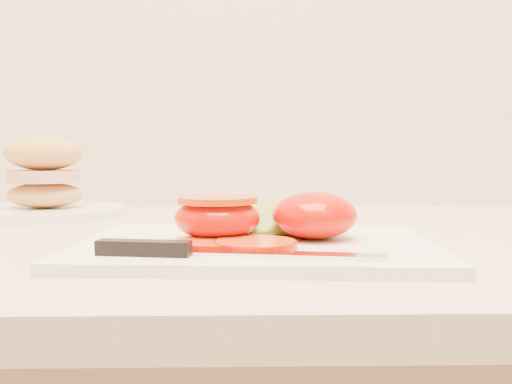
{
  "coord_description": "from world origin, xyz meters",
  "views": [
    {
      "loc": [
        -0.46,
        1.03,
        1.02
      ],
      "look_at": [
        -0.45,
        1.57,
        0.99
      ],
      "focal_mm": 40.0,
      "sensor_mm": 36.0,
      "label": 1
    }
  ],
  "objects": [
    {
      "name": "cutting_board",
      "position": [
        -0.45,
        1.56,
        0.94
      ],
      "size": [
        0.34,
        0.25,
        0.01
      ],
      "primitive_type": "cube",
      "rotation": [
        0.0,
        0.0,
        -0.07
      ],
      "color": "white",
      "rests_on": "counter"
    },
    {
      "name": "tomato_half_dome",
      "position": [
        -0.4,
        1.57,
        0.96
      ],
      "size": [
        0.08,
        0.08,
        0.04
      ],
      "primitive_type": "ellipsoid",
      "color": "red",
      "rests_on": "cutting_board"
    },
    {
      "name": "tomato_half_cut",
      "position": [
        -0.49,
        1.57,
        0.96
      ],
      "size": [
        0.08,
        0.08,
        0.04
      ],
      "color": "red",
      "rests_on": "cutting_board"
    },
    {
      "name": "tomato_slice_0",
      "position": [
        -0.45,
        1.52,
        0.94
      ],
      "size": [
        0.07,
        0.07,
        0.01
      ],
      "primitive_type": "cylinder",
      "color": "red",
      "rests_on": "cutting_board"
    },
    {
      "name": "tomato_slice_1",
      "position": [
        -0.49,
        1.52,
        0.94
      ],
      "size": [
        0.06,
        0.06,
        0.01
      ],
      "primitive_type": "cylinder",
      "color": "red",
      "rests_on": "cutting_board"
    },
    {
      "name": "lettuce_leaf_0",
      "position": [
        -0.46,
        1.63,
        0.95
      ],
      "size": [
        0.15,
        0.12,
        0.02
      ],
      "primitive_type": "ellipsoid",
      "rotation": [
        0.0,
        0.0,
        -0.24
      ],
      "color": "#81A82C",
      "rests_on": "cutting_board"
    },
    {
      "name": "lettuce_leaf_1",
      "position": [
        -0.42,
        1.63,
        0.95
      ],
      "size": [
        0.15,
        0.13,
        0.03
      ],
      "primitive_type": "ellipsoid",
      "rotation": [
        0.0,
        0.0,
        0.49
      ],
      "color": "#81A82C",
      "rests_on": "cutting_board"
    },
    {
      "name": "knife",
      "position": [
        -0.5,
        1.48,
        0.94
      ],
      "size": [
        0.23,
        0.05,
        0.01
      ],
      "rotation": [
        0.0,
        0.0,
        -0.17
      ],
      "color": "silver",
      "rests_on": "cutting_board"
    },
    {
      "name": "sandwich_plate",
      "position": [
        -0.75,
        1.86,
        0.97
      ],
      "size": [
        0.23,
        0.23,
        0.12
      ],
      "rotation": [
        0.0,
        0.0,
        0.32
      ],
      "color": "white",
      "rests_on": "counter"
    }
  ]
}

